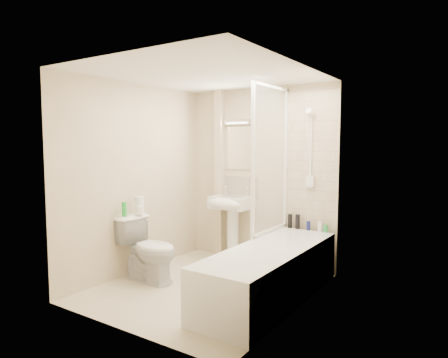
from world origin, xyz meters
The scene contains 24 objects.
floor centered at (0.00, 0.00, 0.00)m, with size 2.50×2.50×0.00m, color beige.
wall_back centered at (0.00, 1.25, 1.20)m, with size 2.20×0.02×2.40m, color beige.
wall_left centered at (-1.10, 0.00, 1.20)m, with size 0.02×2.50×2.40m, color beige.
wall_right centered at (1.10, 0.00, 1.20)m, with size 0.02×2.50×2.40m, color beige.
ceiling centered at (0.00, 0.00, 2.40)m, with size 2.20×2.50×0.02m, color white.
tile_back centered at (0.75, 1.24, 1.42)m, with size 0.70×0.01×1.75m, color beige.
tile_right centered at (1.09, 0.11, 1.42)m, with size 0.01×2.10×1.75m, color beige.
pipe_boxing centered at (-0.62, 1.19, 1.20)m, with size 0.12×0.12×2.40m, color beige.
splashback centered at (-0.32, 1.24, 1.03)m, with size 0.60×0.01×0.30m, color beige.
mirror centered at (-0.32, 1.24, 1.58)m, with size 0.46×0.01×0.60m, color white.
strip_light centered at (-0.32, 1.22, 1.95)m, with size 0.42×0.07×0.07m, color silver.
bathtub centered at (0.75, 0.11, 0.29)m, with size 0.70×2.10×0.55m.
shower_screen centered at (0.40, 0.80, 1.45)m, with size 0.04×0.92×1.80m.
shower_fixture centered at (0.75, 1.19, 1.55)m, with size 0.10×0.16×0.99m.
pedestal_sink centered at (-0.32, 1.01, 0.73)m, with size 0.54×0.49×1.04m.
bottle_black_a centered at (0.50, 1.16, 0.64)m, with size 0.06×0.06×0.18m, color black.
bottle_black_b centered at (0.61, 1.16, 0.64)m, with size 0.06×0.06×0.19m, color black.
bottle_blue centered at (0.76, 1.16, 0.61)m, with size 0.05×0.05×0.12m, color navy.
bottle_white_b centered at (0.91, 1.16, 0.61)m, with size 0.06×0.06×0.12m, color white.
bottle_green centered at (0.98, 1.16, 0.60)m, with size 0.06×0.06×0.09m, color green.
toilet centered at (-0.72, -0.18, 0.39)m, with size 0.77×0.45×0.78m, color white.
toilet_roll_lower centered at (-0.94, -0.12, 0.83)m, with size 0.11×0.11×0.11m, color white.
toilet_roll_upper centered at (-0.96, -0.09, 0.94)m, with size 0.11×0.11×0.11m, color white.
green_bottle centered at (-0.99, -0.31, 0.86)m, with size 0.06×0.06×0.17m, color green.
Camera 1 is at (2.62, -3.59, 1.65)m, focal length 32.00 mm.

